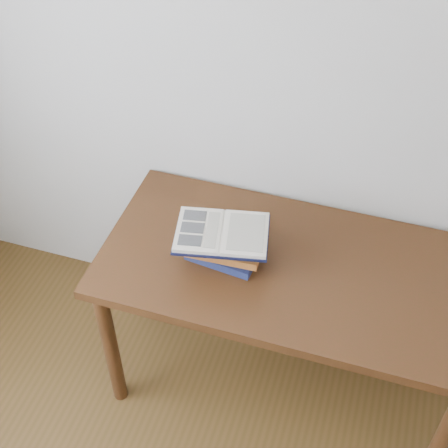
% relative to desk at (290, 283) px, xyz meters
% --- Properties ---
extents(desk, '(1.40, 0.70, 0.75)m').
position_rel_desk_xyz_m(desk, '(0.00, 0.00, 0.00)').
color(desk, '#432010').
rests_on(desk, ground).
extents(book_stack, '(0.28, 0.21, 0.13)m').
position_rel_desk_xyz_m(book_stack, '(-0.24, -0.02, 0.16)').
color(book_stack, '#1A1F4E').
rests_on(book_stack, desk).
extents(open_book, '(0.37, 0.29, 0.03)m').
position_rel_desk_xyz_m(open_book, '(-0.25, -0.05, 0.24)').
color(open_book, black).
rests_on(open_book, book_stack).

